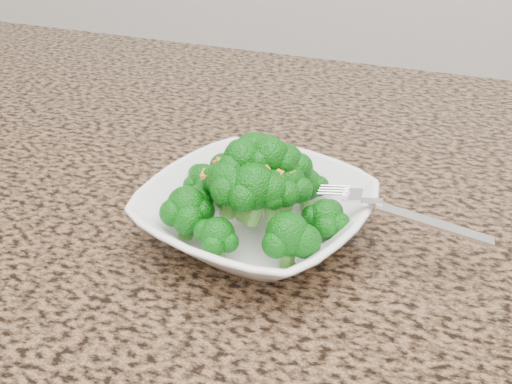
% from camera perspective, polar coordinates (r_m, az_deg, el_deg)
% --- Properties ---
extents(granite_counter, '(1.64, 1.04, 0.03)m').
position_cam_1_polar(granite_counter, '(0.57, 6.85, -8.40)').
color(granite_counter, brown).
rests_on(granite_counter, cabinet).
extents(bowl, '(0.24, 0.24, 0.05)m').
position_cam_1_polar(bowl, '(0.59, 0.00, -2.12)').
color(bowl, white).
rests_on(bowl, granite_counter).
extents(broccoli_pile, '(0.18, 0.18, 0.07)m').
position_cam_1_polar(broccoli_pile, '(0.55, 0.00, 3.14)').
color(broccoli_pile, '#0B640C').
rests_on(broccoli_pile, bowl).
extents(garlic_topping, '(0.11, 0.11, 0.01)m').
position_cam_1_polar(garlic_topping, '(0.54, 0.00, 6.84)').
color(garlic_topping, orange).
rests_on(garlic_topping, broccoli_pile).
extents(fork, '(0.17, 0.04, 0.01)m').
position_cam_1_polar(fork, '(0.56, 10.54, -0.94)').
color(fork, silver).
rests_on(fork, bowl).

